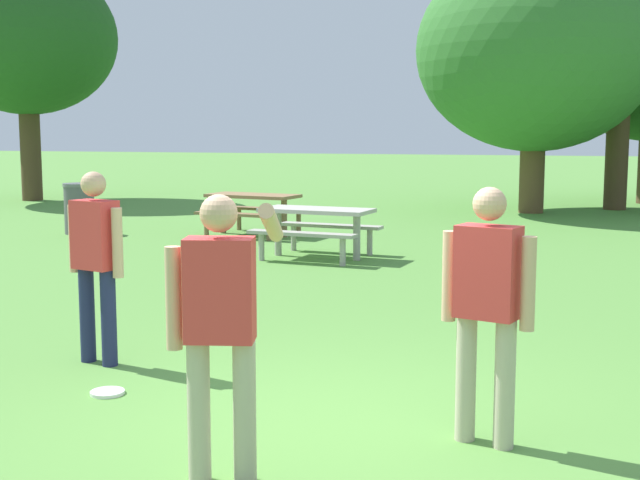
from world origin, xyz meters
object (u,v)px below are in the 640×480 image
person_catcher (487,298)px  tree_tall_left (26,38)px  person_bystander (221,316)px  trash_can_beside_table (79,208)px  frisbee (107,392)px  picnic_table_far (253,205)px  tree_broad_center (536,50)px  tree_far_right (623,20)px  picnic_table_near (317,222)px  person_thrower (96,254)px

person_catcher → tree_tall_left: (-13.92, 15.31, 3.47)m
person_bystander → trash_can_beside_table: size_ratio=1.71×
frisbee → picnic_table_far: bearing=104.3°
tree_broad_center → frisbee: bearing=-98.9°
person_bystander → picnic_table_far: person_bystander is taller
person_catcher → person_bystander: (-1.37, -1.01, 0.02)m
frisbee → picnic_table_far: size_ratio=0.14×
person_catcher → tree_tall_left: bearing=132.3°
frisbee → tree_far_right: tree_far_right is taller
picnic_table_near → tree_far_right: tree_far_right is taller
person_bystander → tree_far_right: size_ratio=0.25×
frisbee → tree_tall_left: size_ratio=0.04×
picnic_table_near → tree_tall_left: 13.87m
picnic_table_near → trash_can_beside_table: (-5.21, 1.68, -0.08)m
tree_broad_center → person_catcher: bearing=-88.4°
picnic_table_near → tree_broad_center: bearing=71.1°
person_bystander → frisbee: (-1.47, 1.24, -0.95)m
picnic_table_near → tree_broad_center: size_ratio=0.30×
picnic_table_far → trash_can_beside_table: trash_can_beside_table is taller
person_thrower → person_bystander: bearing=-45.2°
person_thrower → trash_can_beside_table: (-5.14, 7.99, -0.46)m
person_bystander → picnic_table_near: person_bystander is taller
frisbee → picnic_table_near: size_ratio=0.14×
tree_tall_left → tree_broad_center: bearing=1.3°
person_thrower → tree_far_right: 17.16m
tree_tall_left → tree_broad_center: (13.48, 0.30, -0.62)m
person_bystander → frisbee: 2.14m
person_bystander → tree_far_right: 18.62m
person_catcher → person_bystander: same height
tree_broad_center → person_bystander: bearing=-93.2°
frisbee → tree_far_right: bearing=75.5°
frisbee → picnic_table_near: 7.09m
person_catcher → tree_far_right: (1.51, 17.03, 3.64)m
trash_can_beside_table → person_catcher: bearing=-46.6°
picnic_table_near → picnic_table_far: size_ratio=0.97×
trash_can_beside_table → tree_far_right: size_ratio=0.15×
tree_tall_left → tree_broad_center: size_ratio=1.06×
person_bystander → trash_can_beside_table: (-7.12, 9.98, -0.48)m
tree_tall_left → tree_far_right: 15.53m
trash_can_beside_table → tree_far_right: bearing=38.9°
person_thrower → frisbee: bearing=-55.6°
person_thrower → tree_tall_left: tree_tall_left is taller
person_catcher → person_bystander: size_ratio=1.00×
frisbee → tree_broad_center: tree_broad_center is taller
tree_tall_left → trash_can_beside_table: bearing=-49.4°
picnic_table_near → picnic_table_far: bearing=129.2°
frisbee → picnic_table_near: (-0.45, 7.06, 0.55)m
person_catcher → tree_broad_center: size_ratio=0.27×
picnic_table_near → person_bystander: bearing=-77.0°
tree_tall_left → picnic_table_near: bearing=-37.0°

